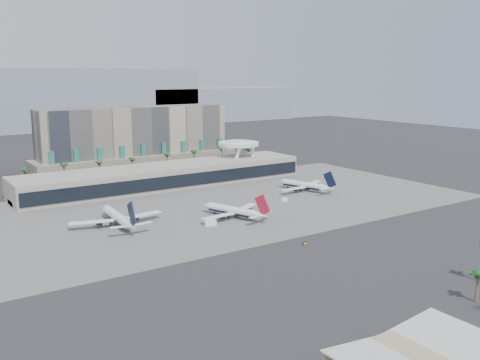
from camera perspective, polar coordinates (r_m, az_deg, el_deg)
ground at (r=222.83m, az=4.74°, el=-5.46°), size 900.00×900.00×0.00m
apron_pad at (r=266.34m, az=-2.68°, el=-2.64°), size 260.00×130.00×0.06m
mountain_ridge at (r=657.22m, az=-19.88°, el=7.63°), size 680.00×60.00×70.00m
hotel at (r=372.69m, az=-11.00°, el=3.78°), size 140.00×30.00×42.00m
terminal at (r=312.08m, az=-7.94°, el=0.54°), size 170.00×32.50×14.50m
saucer_structure at (r=342.62m, az=-0.17°, el=3.63°), size 26.00×26.00×21.89m
palm_row at (r=345.71m, az=-9.50°, el=2.21°), size 157.80×2.80×13.10m
airliner_left at (r=234.77m, az=-12.88°, el=-3.91°), size 41.07×42.34×14.61m
airliner_centre at (r=241.41m, az=-0.69°, el=-3.29°), size 35.48×36.70×13.14m
airliner_right at (r=298.91m, az=6.92°, el=-0.54°), size 35.49×36.77×13.03m
service_vehicle_a at (r=229.84m, az=-3.18°, el=-4.60°), size 5.32×3.46×2.39m
service_vehicle_b at (r=273.54m, az=4.72°, el=-2.11°), size 3.52×2.17×1.75m
taxiway_sign at (r=206.54m, az=6.93°, el=-6.72°), size 2.29×0.84×1.04m
near_palm_a at (r=167.87m, az=24.02°, el=-9.62°), size 6.00×6.00×9.72m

